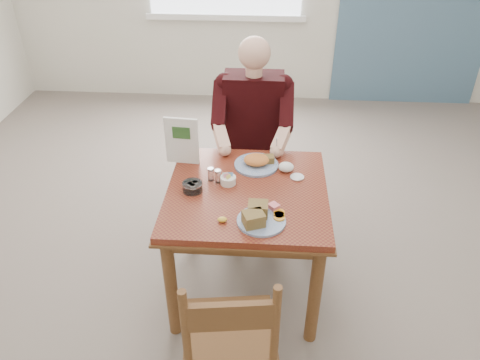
# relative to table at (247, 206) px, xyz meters

# --- Properties ---
(floor) EXTENTS (6.00, 6.00, 0.00)m
(floor) POSITION_rel_table_xyz_m (0.00, 0.00, -0.64)
(floor) COLOR #6D6059
(floor) RESTS_ON ground
(lemon_wedge) EXTENTS (0.06, 0.05, 0.03)m
(lemon_wedge) POSITION_rel_table_xyz_m (-0.11, -0.29, 0.13)
(lemon_wedge) COLOR gold
(lemon_wedge) RESTS_ON table
(napkin) EXTENTS (0.09, 0.08, 0.06)m
(napkin) POSITION_rel_table_xyz_m (0.22, 0.21, 0.14)
(napkin) COLOR white
(napkin) RESTS_ON table
(metal_dish) EXTENTS (0.08, 0.08, 0.01)m
(metal_dish) POSITION_rel_table_xyz_m (0.28, 0.14, 0.12)
(metal_dish) COLOR silver
(metal_dish) RESTS_ON table
(table) EXTENTS (0.92, 0.92, 0.75)m
(table) POSITION_rel_table_xyz_m (0.00, 0.00, 0.00)
(table) COLOR brown
(table) RESTS_ON ground
(chair_far) EXTENTS (0.42, 0.42, 0.95)m
(chair_far) POSITION_rel_table_xyz_m (0.00, 0.80, -0.16)
(chair_far) COLOR brown
(chair_far) RESTS_ON ground
(chair_near) EXTENTS (0.47, 0.47, 0.95)m
(chair_near) POSITION_rel_table_xyz_m (-0.03, -0.80, -0.16)
(chair_near) COLOR brown
(chair_near) RESTS_ON ground
(diner) EXTENTS (0.53, 0.56, 1.39)m
(diner) POSITION_rel_table_xyz_m (0.00, 0.71, 0.17)
(diner) COLOR gray
(diner) RESTS_ON chair_far
(near_plate) EXTENTS (0.30, 0.30, 0.08)m
(near_plate) POSITION_rel_table_xyz_m (0.08, -0.28, 0.14)
(near_plate) COLOR white
(near_plate) RESTS_ON table
(far_plate) EXTENTS (0.30, 0.30, 0.07)m
(far_plate) POSITION_rel_table_xyz_m (0.05, 0.26, 0.14)
(far_plate) COLOR white
(far_plate) RESTS_ON table
(caddy) EXTENTS (0.11, 0.11, 0.07)m
(caddy) POSITION_rel_table_xyz_m (-0.11, 0.05, 0.14)
(caddy) COLOR white
(caddy) RESTS_ON table
(shakers) EXTENTS (0.09, 0.07, 0.08)m
(shakers) POSITION_rel_table_xyz_m (-0.19, 0.08, 0.15)
(shakers) COLOR white
(shakers) RESTS_ON table
(creamer) EXTENTS (0.14, 0.14, 0.05)m
(creamer) POSITION_rel_table_xyz_m (-0.30, -0.03, 0.14)
(creamer) COLOR white
(creamer) RESTS_ON table
(menu) EXTENTS (0.20, 0.03, 0.30)m
(menu) POSITION_rel_table_xyz_m (-0.41, 0.27, 0.26)
(menu) COLOR white
(menu) RESTS_ON table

